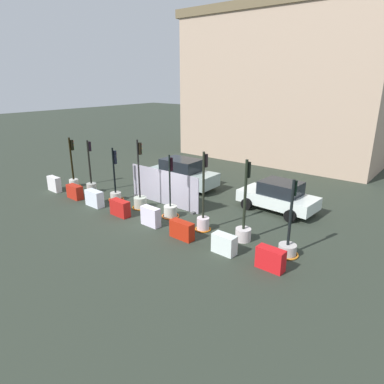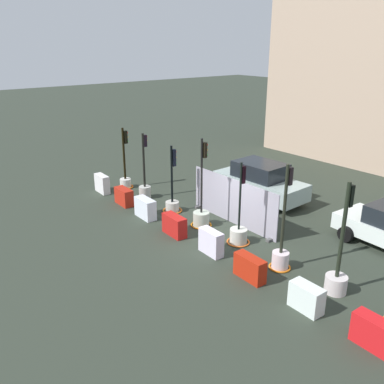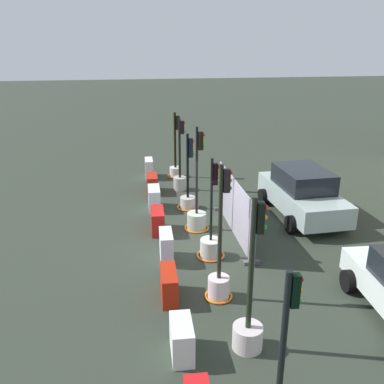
{
  "view_description": "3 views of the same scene",
  "coord_description": "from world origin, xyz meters",
  "px_view_note": "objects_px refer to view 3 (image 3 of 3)",
  "views": [
    {
      "loc": [
        11.81,
        -11.36,
        6.57
      ],
      "look_at": [
        1.92,
        0.9,
        1.32
      ],
      "focal_mm": 31.99,
      "sensor_mm": 36.0,
      "label": 1
    },
    {
      "loc": [
        11.0,
        -9.86,
        7.15
      ],
      "look_at": [
        -1.18,
        -0.19,
        1.52
      ],
      "focal_mm": 38.9,
      "sensor_mm": 36.0,
      "label": 2
    },
    {
      "loc": [
        12.51,
        -2.07,
        6.38
      ],
      "look_at": [
        -0.34,
        -0.09,
        1.66
      ],
      "focal_mm": 39.69,
      "sensor_mm": 36.0,
      "label": 3
    }
  ],
  "objects_px": {
    "traffic_light_1": "(180,176)",
    "construction_barrier_5": "(169,285)",
    "construction_barrier_1": "(152,184)",
    "traffic_light_3": "(197,215)",
    "traffic_light_6": "(249,320)",
    "car_silver_hatchback": "(302,193)",
    "construction_barrier_3": "(158,221)",
    "traffic_light_2": "(188,196)",
    "traffic_light_4": "(211,243)",
    "traffic_light_5": "(219,275)",
    "construction_barrier_0": "(149,168)",
    "traffic_light_0": "(176,165)",
    "construction_barrier_6": "(182,339)",
    "construction_barrier_4": "(166,246)",
    "construction_barrier_2": "(154,198)"
  },
  "relations": [
    {
      "from": "construction_barrier_5",
      "to": "construction_barrier_6",
      "type": "relative_size",
      "value": 1.16
    },
    {
      "from": "traffic_light_5",
      "to": "construction_barrier_3",
      "type": "xyz_separation_m",
      "value": [
        -4.26,
        -1.26,
        -0.24
      ]
    },
    {
      "from": "traffic_light_1",
      "to": "construction_barrier_4",
      "type": "xyz_separation_m",
      "value": [
        6.29,
        -1.22,
        -0.2
      ]
    },
    {
      "from": "traffic_light_1",
      "to": "construction_barrier_5",
      "type": "height_order",
      "value": "traffic_light_1"
    },
    {
      "from": "construction_barrier_1",
      "to": "construction_barrier_6",
      "type": "distance_m",
      "value": 10.3
    },
    {
      "from": "traffic_light_0",
      "to": "traffic_light_1",
      "type": "distance_m",
      "value": 1.91
    },
    {
      "from": "traffic_light_5",
      "to": "car_silver_hatchback",
      "type": "bearing_deg",
      "value": 139.1
    },
    {
      "from": "traffic_light_5",
      "to": "car_silver_hatchback",
      "type": "xyz_separation_m",
      "value": [
        -4.91,
        4.25,
        0.25
      ]
    },
    {
      "from": "traffic_light_2",
      "to": "construction_barrier_5",
      "type": "distance_m",
      "value": 6.25
    },
    {
      "from": "traffic_light_6",
      "to": "construction_barrier_2",
      "type": "bearing_deg",
      "value": -170.16
    },
    {
      "from": "traffic_light_0",
      "to": "traffic_light_2",
      "type": "distance_m",
      "value": 4.13
    },
    {
      "from": "traffic_light_1",
      "to": "traffic_light_5",
      "type": "xyz_separation_m",
      "value": [
        8.48,
        -0.06,
        -0.0
      ]
    },
    {
      "from": "construction_barrier_6",
      "to": "car_silver_hatchback",
      "type": "xyz_separation_m",
      "value": [
        -6.88,
        5.48,
        0.51
      ]
    },
    {
      "from": "traffic_light_6",
      "to": "construction_barrier_4",
      "type": "relative_size",
      "value": 3.49
    },
    {
      "from": "construction_barrier_3",
      "to": "construction_barrier_6",
      "type": "distance_m",
      "value": 6.23
    },
    {
      "from": "traffic_light_4",
      "to": "car_silver_hatchback",
      "type": "xyz_separation_m",
      "value": [
        -2.7,
        4.03,
        0.45
      ]
    },
    {
      "from": "traffic_light_0",
      "to": "construction_barrier_1",
      "type": "bearing_deg",
      "value": -31.7
    },
    {
      "from": "construction_barrier_2",
      "to": "construction_barrier_3",
      "type": "height_order",
      "value": "construction_barrier_2"
    },
    {
      "from": "traffic_light_5",
      "to": "construction_barrier_1",
      "type": "height_order",
      "value": "traffic_light_5"
    },
    {
      "from": "construction_barrier_2",
      "to": "car_silver_hatchback",
      "type": "height_order",
      "value": "car_silver_hatchback"
    },
    {
      "from": "traffic_light_2",
      "to": "construction_barrier_1",
      "type": "distance_m",
      "value": 2.43
    },
    {
      "from": "traffic_light_6",
      "to": "car_silver_hatchback",
      "type": "xyz_separation_m",
      "value": [
        -6.88,
        4.03,
        0.19
      ]
    },
    {
      "from": "traffic_light_6",
      "to": "construction_barrier_4",
      "type": "xyz_separation_m",
      "value": [
        -4.17,
        -1.38,
        -0.26
      ]
    },
    {
      "from": "traffic_light_0",
      "to": "construction_barrier_2",
      "type": "height_order",
      "value": "traffic_light_0"
    },
    {
      "from": "traffic_light_0",
      "to": "construction_barrier_0",
      "type": "height_order",
      "value": "traffic_light_0"
    },
    {
      "from": "construction_barrier_1",
      "to": "traffic_light_3",
      "type": "bearing_deg",
      "value": 17.9
    },
    {
      "from": "traffic_light_3",
      "to": "traffic_light_4",
      "type": "height_order",
      "value": "traffic_light_3"
    },
    {
      "from": "traffic_light_5",
      "to": "construction_barrier_6",
      "type": "relative_size",
      "value": 3.71
    },
    {
      "from": "traffic_light_5",
      "to": "construction_barrier_0",
      "type": "xyz_separation_m",
      "value": [
        -10.48,
        -1.2,
        -0.2
      ]
    },
    {
      "from": "car_silver_hatchback",
      "to": "traffic_light_2",
      "type": "bearing_deg",
      "value": -108.19
    },
    {
      "from": "traffic_light_3",
      "to": "construction_barrier_1",
      "type": "xyz_separation_m",
      "value": [
        -4.06,
        -1.31,
        -0.15
      ]
    },
    {
      "from": "traffic_light_2",
      "to": "car_silver_hatchback",
      "type": "height_order",
      "value": "traffic_light_2"
    },
    {
      "from": "construction_barrier_4",
      "to": "construction_barrier_5",
      "type": "distance_m",
      "value": 2.03
    },
    {
      "from": "construction_barrier_4",
      "to": "construction_barrier_6",
      "type": "distance_m",
      "value": 4.17
    },
    {
      "from": "traffic_light_5",
      "to": "construction_barrier_0",
      "type": "height_order",
      "value": "traffic_light_5"
    },
    {
      "from": "construction_barrier_3",
      "to": "traffic_light_2",
      "type": "bearing_deg",
      "value": 145.91
    },
    {
      "from": "car_silver_hatchback",
      "to": "traffic_light_6",
      "type": "bearing_deg",
      "value": -30.37
    },
    {
      "from": "construction_barrier_0",
      "to": "car_silver_hatchback",
      "type": "bearing_deg",
      "value": 44.35
    },
    {
      "from": "traffic_light_1",
      "to": "traffic_light_4",
      "type": "bearing_deg",
      "value": 1.46
    },
    {
      "from": "traffic_light_3",
      "to": "construction_barrier_3",
      "type": "height_order",
      "value": "traffic_light_3"
    },
    {
      "from": "construction_barrier_2",
      "to": "car_silver_hatchback",
      "type": "xyz_separation_m",
      "value": [
        1.51,
        5.49,
        0.47
      ]
    },
    {
      "from": "construction_barrier_0",
      "to": "construction_barrier_6",
      "type": "relative_size",
      "value": 1.05
    },
    {
      "from": "construction_barrier_0",
      "to": "traffic_light_6",
      "type": "bearing_deg",
      "value": 6.51
    },
    {
      "from": "construction_barrier_4",
      "to": "car_silver_hatchback",
      "type": "bearing_deg",
      "value": 116.61
    },
    {
      "from": "construction_barrier_1",
      "to": "car_silver_hatchback",
      "type": "bearing_deg",
      "value": 57.79
    },
    {
      "from": "construction_barrier_1",
      "to": "construction_barrier_2",
      "type": "bearing_deg",
      "value": -1.4
    },
    {
      "from": "traffic_light_6",
      "to": "construction_barrier_1",
      "type": "distance_m",
      "value": 10.41
    },
    {
      "from": "construction_barrier_0",
      "to": "traffic_light_0",
      "type": "bearing_deg",
      "value": 86.15
    },
    {
      "from": "construction_barrier_0",
      "to": "construction_barrier_1",
      "type": "xyz_separation_m",
      "value": [
        2.15,
        0.01,
        -0.06
      ]
    },
    {
      "from": "construction_barrier_3",
      "to": "construction_barrier_5",
      "type": "bearing_deg",
      "value": -0.29
    }
  ]
}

